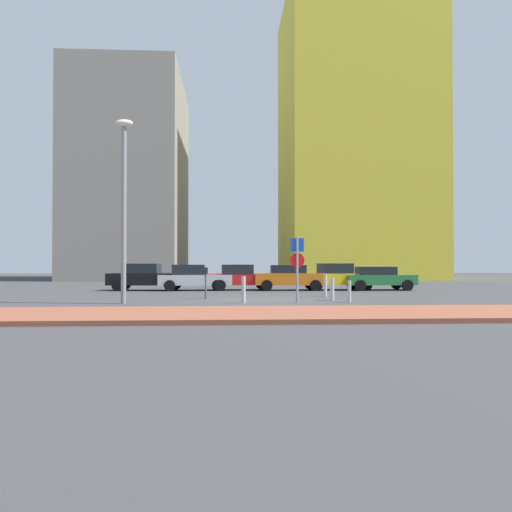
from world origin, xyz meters
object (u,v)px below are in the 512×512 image
(parked_car_orange, at_px, (290,277))
(parking_meter, at_px, (206,279))
(parked_car_yellow, at_px, (337,277))
(traffic_bollard_edge, at_px, (349,292))
(parked_car_black, at_px, (146,277))
(parked_car_green, at_px, (378,278))
(traffic_bollard_mid, at_px, (325,286))
(street_lamp, at_px, (124,196))
(traffic_bollard_near, at_px, (243,290))
(parked_car_red, at_px, (239,277))
(traffic_bollard_far, at_px, (332,289))
(parking_sign_post, at_px, (297,262))
(parked_car_silver, at_px, (193,277))

(parked_car_orange, bearing_deg, parking_meter, -123.47)
(parked_car_yellow, relative_size, traffic_bollard_edge, 5.07)
(parked_car_black, distance_m, parked_car_green, 13.73)
(parking_meter, bearing_deg, traffic_bollard_mid, 9.80)
(street_lamp, height_order, traffic_bollard_near, street_lamp)
(parked_car_red, distance_m, traffic_bollard_far, 9.52)
(parked_car_red, height_order, parking_sign_post, parking_sign_post)
(parked_car_yellow, bearing_deg, traffic_bollard_mid, -107.21)
(parked_car_black, bearing_deg, traffic_bollard_far, -43.27)
(parked_car_black, distance_m, traffic_bollard_edge, 13.79)
(parked_car_black, height_order, parked_car_green, parked_car_black)
(parked_car_silver, bearing_deg, traffic_bollard_mid, -43.36)
(traffic_bollard_near, height_order, traffic_bollard_edge, traffic_bollard_near)
(parked_car_black, xyz_separation_m, parked_car_orange, (8.45, -0.36, -0.02))
(parked_car_black, height_order, parked_car_yellow, parked_car_yellow)
(parked_car_green, height_order, traffic_bollard_far, parked_car_green)
(parked_car_silver, height_order, parking_sign_post, parking_sign_post)
(parked_car_red, height_order, traffic_bollard_far, parked_car_red)
(parked_car_silver, distance_m, street_lamp, 10.53)
(parked_car_orange, distance_m, traffic_bollard_edge, 9.53)
(parking_sign_post, bearing_deg, parked_car_red, 102.30)
(street_lamp, bearing_deg, parked_car_yellow, 42.57)
(parking_sign_post, bearing_deg, parked_car_silver, 116.97)
(parked_car_orange, bearing_deg, parked_car_yellow, 4.73)
(traffic_bollard_near, bearing_deg, parked_car_red, 89.63)
(street_lamp, relative_size, traffic_bollard_mid, 6.78)
(parked_car_red, xyz_separation_m, traffic_bollard_far, (3.76, -8.75, -0.29))
(parked_car_orange, height_order, traffic_bollard_mid, parked_car_orange)
(traffic_bollard_near, relative_size, traffic_bollard_edge, 1.20)
(parked_car_red, height_order, parking_meter, parked_car_red)
(parking_meter, bearing_deg, parked_car_orange, 56.53)
(parking_sign_post, bearing_deg, traffic_bollard_edge, -3.86)
(parked_car_green, height_order, parking_sign_post, parking_sign_post)
(parked_car_black, xyz_separation_m, traffic_bollard_far, (9.23, -8.69, -0.32))
(parking_meter, distance_m, traffic_bollard_edge, 6.39)
(parked_car_black, relative_size, traffic_bollard_edge, 5.19)
(parking_meter, relative_size, traffic_bollard_edge, 1.58)
(parked_car_green, height_order, street_lamp, street_lamp)
(parked_car_yellow, xyz_separation_m, traffic_bollard_edge, (-1.64, -9.68, -0.35))
(traffic_bollard_edge, bearing_deg, parked_car_orange, 97.54)
(traffic_bollard_far, bearing_deg, parked_car_red, 113.24)
(traffic_bollard_near, bearing_deg, parked_car_silver, 105.41)
(parking_sign_post, distance_m, traffic_bollard_far, 2.24)
(parked_car_yellow, xyz_separation_m, traffic_bollard_mid, (-1.95, -6.30, -0.26))
(parking_sign_post, relative_size, parking_meter, 1.88)
(traffic_bollard_near, bearing_deg, parked_car_green, 48.07)
(parking_sign_post, xyz_separation_m, traffic_bollard_mid, (1.79, 3.23, -1.12))
(parked_car_silver, bearing_deg, parked_car_red, 5.06)
(traffic_bollard_far, bearing_deg, traffic_bollard_mid, 86.15)
(parked_car_orange, distance_m, street_lamp, 12.78)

